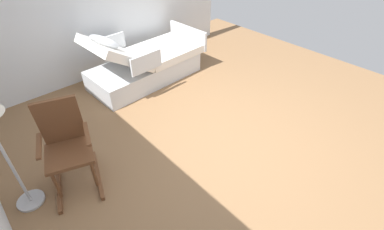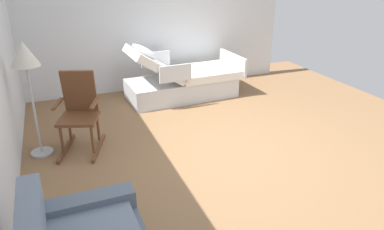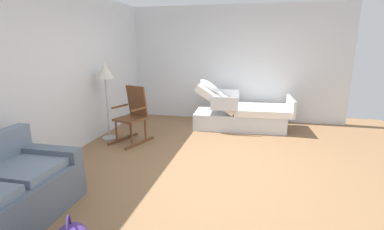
{
  "view_description": "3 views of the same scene",
  "coord_description": "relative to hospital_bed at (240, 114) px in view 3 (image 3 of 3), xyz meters",
  "views": [
    {
      "loc": [
        -1.73,
        2.18,
        2.59
      ],
      "look_at": [
        0.13,
        0.49,
        0.68
      ],
      "focal_mm": 26.28,
      "sensor_mm": 36.0,
      "label": 1
    },
    {
      "loc": [
        -3.77,
        1.92,
        2.33
      ],
      "look_at": [
        -0.1,
        0.47,
        0.64
      ],
      "focal_mm": 33.75,
      "sensor_mm": 36.0,
      "label": 2
    },
    {
      "loc": [
        -3.91,
        -0.49,
        1.76
      ],
      "look_at": [
        0.12,
        0.41,
        0.74
      ],
      "focal_mm": 26.11,
      "sensor_mm": 36.0,
      "label": 3
    }
  ],
  "objects": [
    {
      "name": "ground_plane",
      "position": [
        -2.14,
        0.21,
        -0.31
      ],
      "size": [
        7.18,
        7.18,
        0.0
      ],
      "primitive_type": "plane",
      "color": "olive"
    },
    {
      "name": "hospital_bed",
      "position": [
        0.0,
        0.0,
        0.0
      ],
      "size": [
        1.07,
        2.1,
        1.11
      ],
      "color": "silver",
      "rests_on": "ground"
    },
    {
      "name": "floor_lamp",
      "position": [
        -1.33,
        2.44,
        0.92
      ],
      "size": [
        0.34,
        0.34,
        1.48
      ],
      "color": "#B2B5BA",
      "rests_on": "ground"
    },
    {
      "name": "side_wall",
      "position": [
        0.78,
        0.21,
        1.04
      ],
      "size": [
        0.1,
        5.16,
        2.7
      ],
      "primitive_type": "cube",
      "color": "silver",
      "rests_on": "ground"
    },
    {
      "name": "rocking_chair",
      "position": [
        -1.35,
        1.91,
        0.19
      ],
      "size": [
        0.87,
        0.7,
        1.05
      ],
      "color": "brown",
      "rests_on": "ground"
    },
    {
      "name": "back_wall",
      "position": [
        -2.14,
        2.74,
        1.04
      ],
      "size": [
        5.94,
        0.1,
        2.7
      ],
      "primitive_type": "cube",
      "color": "silver",
      "rests_on": "ground"
    }
  ]
}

